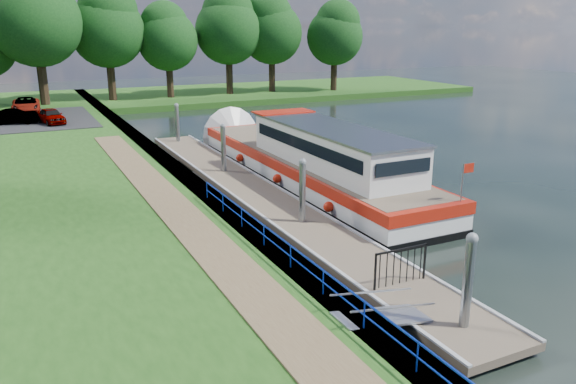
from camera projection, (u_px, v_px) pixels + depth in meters
name	position (u px, v px, depth m)	size (l,w,h in m)	color
ground	(449.00, 330.00, 14.99)	(160.00, 160.00, 0.00)	black
bank_edge	(192.00, 188.00, 26.71)	(1.10, 90.00, 0.78)	#473D2D
far_bank	(220.00, 94.00, 64.73)	(60.00, 18.00, 0.60)	#1E4714
footpath	(198.00, 233.00, 19.79)	(1.60, 40.00, 0.05)	brown
blue_fence	(306.00, 263.00, 16.04)	(0.04, 18.04, 0.72)	#0C2DBF
pontoon	(257.00, 197.00, 26.13)	(2.50, 30.00, 0.56)	brown
mooring_piles	(257.00, 174.00, 25.81)	(0.30, 27.30, 3.55)	gray
gangway	(382.00, 316.00, 14.46)	(2.58, 1.00, 0.92)	#A5A8AD
gate_panel	(401.00, 261.00, 16.56)	(1.85, 0.05, 1.15)	black
barge	(302.00, 160.00, 29.45)	(4.36, 21.15, 4.78)	black
horizon_trees	(95.00, 25.00, 53.95)	(54.38, 10.03, 12.87)	#332316
car_a	(51.00, 116.00, 41.76)	(1.35, 3.37, 1.15)	#999999
car_b	(15.00, 117.00, 41.58)	(1.17, 3.35, 1.10)	#999999
car_d	(26.00, 105.00, 46.81)	(2.14, 4.65, 1.29)	#999999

